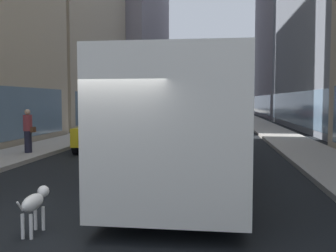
# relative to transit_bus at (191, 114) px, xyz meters

# --- Properties ---
(ground_plane) EXTENTS (120.00, 120.00, 0.00)m
(ground_plane) POSITION_rel_transit_bus_xyz_m (-1.20, 30.11, -1.78)
(ground_plane) COLOR black
(sidewalk_left) EXTENTS (2.40, 110.00, 0.15)m
(sidewalk_left) POSITION_rel_transit_bus_xyz_m (-6.90, 30.11, -1.70)
(sidewalk_left) COLOR #9E9991
(sidewalk_left) RESTS_ON ground
(sidewalk_right) EXTENTS (2.40, 110.00, 0.15)m
(sidewalk_right) POSITION_rel_transit_bus_xyz_m (4.50, 30.11, -1.70)
(sidewalk_right) COLOR #9E9991
(sidewalk_right) RESTS_ON ground
(building_right_far) EXTENTS (8.09, 20.24, 25.47)m
(building_right_far) POSITION_rel_transit_bus_xyz_m (10.70, 41.03, 10.95)
(building_right_far) COLOR slate
(building_right_far) RESTS_ON ground
(transit_bus) EXTENTS (2.78, 11.53, 3.05)m
(transit_bus) POSITION_rel_transit_bus_xyz_m (0.00, 0.00, 0.00)
(transit_bus) COLOR silver
(transit_bus) RESTS_ON ground
(car_black_suv) EXTENTS (1.75, 4.43, 1.62)m
(car_black_suv) POSITION_rel_transit_bus_xyz_m (-4.00, 16.66, -0.96)
(car_black_suv) COLOR black
(car_black_suv) RESTS_ON ground
(car_yellow_taxi) EXTENTS (1.89, 4.63, 1.62)m
(car_yellow_taxi) POSITION_rel_transit_bus_xyz_m (-4.00, 5.17, -0.95)
(car_yellow_taxi) COLOR yellow
(car_yellow_taxi) RESTS_ON ground
(car_red_coupe) EXTENTS (1.87, 4.21, 1.62)m
(car_red_coupe) POSITION_rel_transit_bus_xyz_m (1.60, 34.04, -0.95)
(car_red_coupe) COLOR red
(car_red_coupe) RESTS_ON ground
(box_truck) EXTENTS (2.30, 7.50, 3.05)m
(box_truck) POSITION_rel_transit_bus_xyz_m (-4.00, 24.33, -0.11)
(box_truck) COLOR #19519E
(box_truck) RESTS_ON ground
(dalmatian_dog) EXTENTS (0.22, 0.96, 0.72)m
(dalmatian_dog) POSITION_rel_transit_bus_xyz_m (-2.19, -5.36, -1.26)
(dalmatian_dog) COLOR white
(dalmatian_dog) RESTS_ON ground
(pedestrian_with_handbag) EXTENTS (0.45, 0.34, 1.69)m
(pedestrian_with_handbag) POSITION_rel_transit_bus_xyz_m (-6.51, 2.58, -0.76)
(pedestrian_with_handbag) COLOR #1E1E2D
(pedestrian_with_handbag) RESTS_ON sidewalk_left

